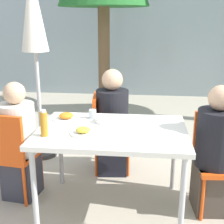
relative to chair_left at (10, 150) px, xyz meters
The scene contains 15 objects.
ground_plane 1.06m from the chair_left, ahead, with size 24.00×24.00×0.00m, color #B2A893.
building_facade 4.61m from the chair_left, 78.04° to the left, with size 10.00×0.20×3.00m.
dining_table 0.95m from the chair_left, ahead, with size 1.24×0.88×0.75m.
chair_left is the anchor object (origin of this frame).
person_left 0.10m from the chair_left, 50.75° to the left, with size 0.32×0.32×1.11m.
chair_right 1.85m from the chair_left, ahead, with size 0.43×0.43×0.85m.
person_right 1.81m from the chair_left, ahead, with size 0.34×0.34×1.13m.
chair_far 1.04m from the chair_left, 41.85° to the left, with size 0.44×0.44×0.85m.
person_far 1.08m from the chair_left, 37.19° to the left, with size 0.34×0.34×1.14m.
closed_umbrella 1.49m from the chair_left, 92.98° to the left, with size 0.36×0.36×2.21m.
plate_0 0.59m from the chair_left, 18.97° to the left, with size 0.24×0.24×0.07m.
plate_1 0.79m from the chair_left, 14.06° to the right, with size 0.20×0.20×0.06m.
bottle 0.60m from the chair_left, 30.66° to the right, with size 0.06×0.06×0.21m.
drinking_cup 0.81m from the chair_left, 18.29° to the left, with size 0.07×0.07×0.08m.
salad_bowl 0.91m from the chair_left, ahead, with size 0.18×0.18×0.05m.
Camera 1 is at (0.26, -2.44, 1.63)m, focal length 50.00 mm.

